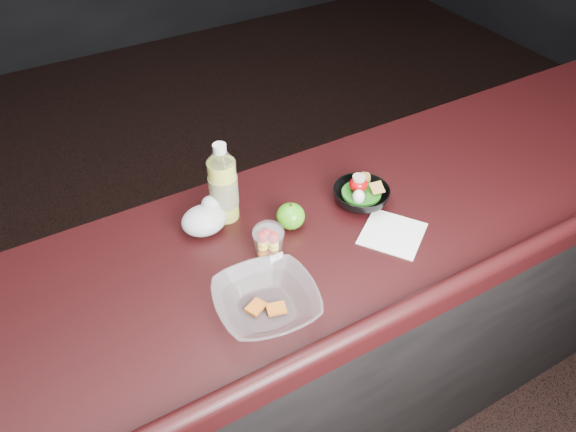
% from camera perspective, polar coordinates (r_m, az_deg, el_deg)
% --- Properties ---
extents(counter, '(4.06, 0.71, 1.02)m').
position_cam_1_polar(counter, '(1.92, -0.22, -13.78)').
color(counter, black).
rests_on(counter, ground).
extents(lemonade_bottle, '(0.08, 0.08, 0.25)m').
position_cam_1_polar(lemonade_bottle, '(1.56, -6.59, 2.87)').
color(lemonade_bottle, '#D7E13A').
rests_on(lemonade_bottle, counter).
extents(fruit_cup, '(0.08, 0.08, 0.12)m').
position_cam_1_polar(fruit_cup, '(1.45, -1.98, -2.69)').
color(fruit_cup, white).
rests_on(fruit_cup, counter).
extents(green_apple, '(0.08, 0.08, 0.08)m').
position_cam_1_polar(green_apple, '(1.56, 0.27, -0.01)').
color(green_apple, '#2B880F').
rests_on(green_apple, counter).
extents(plastic_bag, '(0.13, 0.11, 0.09)m').
position_cam_1_polar(plastic_bag, '(1.57, -8.42, -0.22)').
color(plastic_bag, silver).
rests_on(plastic_bag, counter).
extents(snack_bowl, '(0.19, 0.19, 0.09)m').
position_cam_1_polar(snack_bowl, '(1.66, 7.40, 2.15)').
color(snack_bowl, black).
rests_on(snack_bowl, counter).
extents(takeout_bowl, '(0.28, 0.28, 0.06)m').
position_cam_1_polar(takeout_bowl, '(1.36, -2.21, -8.74)').
color(takeout_bowl, silver).
rests_on(takeout_bowl, counter).
extents(paper_napkin, '(0.22, 0.22, 0.00)m').
position_cam_1_polar(paper_napkin, '(1.59, 10.56, -1.76)').
color(paper_napkin, white).
rests_on(paper_napkin, counter).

